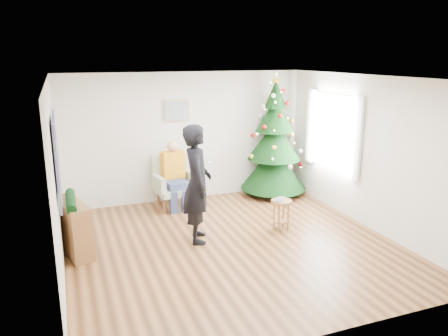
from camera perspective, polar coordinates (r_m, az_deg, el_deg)
name	(u,v)px	position (r m, az deg, el deg)	size (l,w,h in m)	color
floor	(231,244)	(7.03, 0.97, -9.95)	(5.00, 5.00, 0.00)	brown
ceiling	(232,78)	(6.41, 1.08, 11.73)	(5.00, 5.00, 0.00)	white
wall_back	(187,137)	(8.92, -4.92, 4.06)	(5.00, 5.00, 0.00)	silver
wall_front	(324,223)	(4.48, 12.97, -6.98)	(5.00, 5.00, 0.00)	silver
wall_left	(56,181)	(6.16, -21.15, -1.65)	(5.00, 5.00, 0.00)	silver
wall_right	(368,153)	(7.85, 18.26, 1.93)	(5.00, 5.00, 0.00)	silver
window_panel	(333,132)	(8.58, 14.06, 4.62)	(0.04, 1.30, 1.40)	white
curtains	(332,132)	(8.56, 13.89, 4.61)	(0.05, 1.75, 1.50)	white
christmas_tree	(274,142)	(9.25, 6.59, 3.37)	(1.39, 1.39, 2.52)	#3F2816
stool	(281,215)	(7.54, 7.47, -6.08)	(0.36, 0.36, 0.53)	brown
laptop	(282,200)	(7.45, 7.54, -4.13)	(0.29, 0.19, 0.02)	silver
armchair	(174,188)	(8.63, -6.53, -2.67)	(0.85, 0.79, 1.01)	#A2AE8D
seated_person	(175,174)	(8.49, -6.44, -0.79)	(0.47, 0.65, 1.32)	navy
standing_man	(197,184)	(6.89, -3.53, -2.07)	(0.69, 0.45, 1.90)	black
game_controller	(210,164)	(6.84, -1.87, 0.57)	(0.04, 0.13, 0.04)	white
console	(73,227)	(7.00, -19.08, -7.34)	(0.30, 1.00, 0.80)	brown
garland	(71,201)	(6.86, -19.37, -4.08)	(0.14, 0.14, 0.90)	black
tapestry	(57,158)	(6.39, -21.00, 1.24)	(0.03, 1.50, 1.15)	black
framed_picture	(177,111)	(8.75, -6.20, 7.47)	(0.52, 0.05, 0.42)	tan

